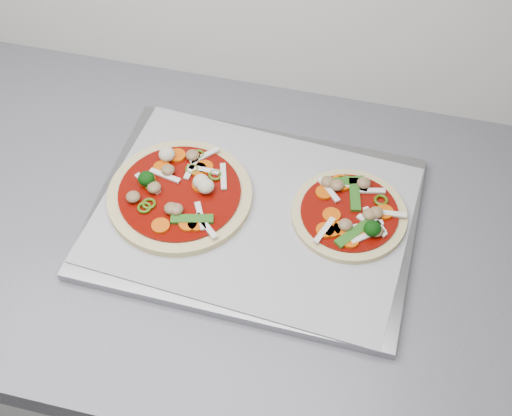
# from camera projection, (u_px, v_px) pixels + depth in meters

# --- Properties ---
(base_cabinet) EXTENTS (3.60, 0.60, 0.86)m
(base_cabinet) POSITION_uv_depth(u_px,v_px,m) (177.00, 360.00, 1.39)
(base_cabinet) COLOR silver
(base_cabinet) RESTS_ON ground
(countertop) EXTENTS (3.60, 0.60, 0.04)m
(countertop) POSITION_uv_depth(u_px,v_px,m) (150.00, 221.00, 1.03)
(countertop) COLOR slate
(countertop) RESTS_ON base_cabinet
(baking_tray) EXTENTS (0.45, 0.34, 0.01)m
(baking_tray) POSITION_uv_depth(u_px,v_px,m) (254.00, 217.00, 1.00)
(baking_tray) COLOR gray
(baking_tray) RESTS_ON countertop
(parchment) EXTENTS (0.45, 0.34, 0.00)m
(parchment) POSITION_uv_depth(u_px,v_px,m) (254.00, 213.00, 1.00)
(parchment) COLOR #A2A2A8
(parchment) RESTS_ON baking_tray
(pizza_left) EXTENTS (0.23, 0.23, 0.03)m
(pizza_left) POSITION_uv_depth(u_px,v_px,m) (179.00, 193.00, 1.00)
(pizza_left) COLOR tan
(pizza_left) RESTS_ON parchment
(pizza_right) EXTENTS (0.20, 0.20, 0.03)m
(pizza_right) POSITION_uv_depth(u_px,v_px,m) (351.00, 213.00, 0.98)
(pizza_right) COLOR tan
(pizza_right) RESTS_ON parchment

